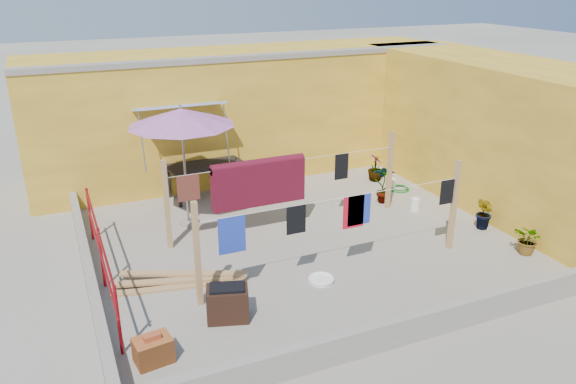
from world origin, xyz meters
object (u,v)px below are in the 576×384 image
(patio_umbrella, at_px, (181,118))
(plant_back_a, at_px, (287,176))
(white_basin, at_px, (321,279))
(green_hose, at_px, (400,188))
(brazier, at_px, (228,303))
(water_jug_a, at_px, (392,184))
(outdoor_table, at_px, (204,166))
(brick_stack, at_px, (153,350))
(water_jug_b, at_px, (415,204))

(patio_umbrella, distance_m, plant_back_a, 3.52)
(white_basin, xyz_separation_m, green_hose, (3.80, 3.20, -0.01))
(green_hose, distance_m, plant_back_a, 2.82)
(brazier, distance_m, water_jug_a, 6.64)
(brazier, height_order, white_basin, brazier)
(outdoor_table, bearing_deg, brazier, -102.04)
(outdoor_table, bearing_deg, brick_stack, -112.35)
(outdoor_table, bearing_deg, water_jug_a, -17.99)
(patio_umbrella, distance_m, water_jug_a, 5.61)
(outdoor_table, bearing_deg, patio_umbrella, -118.55)
(water_jug_a, bearing_deg, brazier, -145.60)
(white_basin, bearing_deg, patio_umbrella, 114.74)
(patio_umbrella, height_order, brick_stack, patio_umbrella)
(water_jug_b, bearing_deg, brazier, -155.28)
(brick_stack, bearing_deg, water_jug_b, 24.73)
(brick_stack, xyz_separation_m, water_jug_a, (6.74, 4.33, -0.06))
(patio_umbrella, relative_size, green_hose, 5.28)
(patio_umbrella, distance_m, brazier, 4.26)
(brazier, distance_m, white_basin, 1.90)
(water_jug_b, xyz_separation_m, plant_back_a, (-2.14, 2.34, 0.22))
(brick_stack, height_order, white_basin, brick_stack)
(water_jug_a, distance_m, plant_back_a, 2.62)
(brazier, bearing_deg, outdoor_table, 77.96)
(brick_stack, distance_m, green_hose, 8.08)
(outdoor_table, relative_size, plant_back_a, 2.54)
(brazier, height_order, water_jug_a, brazier)
(green_hose, bearing_deg, outdoor_table, 161.13)
(water_jug_a, distance_m, water_jug_b, 1.38)
(outdoor_table, relative_size, brazier, 2.54)
(white_basin, distance_m, green_hose, 4.97)
(brick_stack, relative_size, green_hose, 1.12)
(brazier, distance_m, water_jug_b, 5.73)
(white_basin, xyz_separation_m, plant_back_a, (1.22, 4.31, 0.33))
(brazier, height_order, plant_back_a, plant_back_a)
(brick_stack, distance_m, water_jug_b, 7.12)
(brazier, bearing_deg, white_basin, 12.91)
(patio_umbrella, height_order, outdoor_table, patio_umbrella)
(green_hose, bearing_deg, brazier, -147.22)
(white_basin, distance_m, water_jug_a, 4.94)
(brick_stack, bearing_deg, patio_umbrella, 69.88)
(water_jug_b, distance_m, plant_back_a, 3.18)
(patio_umbrella, relative_size, outdoor_table, 1.39)
(water_jug_a, bearing_deg, green_hose, -39.99)
(plant_back_a, bearing_deg, green_hose, -23.31)
(white_basin, bearing_deg, brick_stack, -162.05)
(green_hose, bearing_deg, patio_umbrella, 178.99)
(brick_stack, relative_size, white_basin, 1.19)
(outdoor_table, relative_size, water_jug_b, 5.69)
(water_jug_a, relative_size, water_jug_b, 0.93)
(plant_back_a, bearing_deg, water_jug_b, -47.49)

